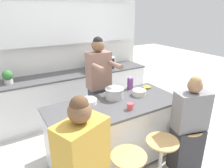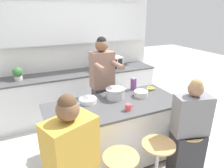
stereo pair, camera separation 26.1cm
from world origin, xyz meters
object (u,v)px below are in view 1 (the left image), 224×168
object	(u,v)px
person_seated_near	(188,130)
banana_bunch	(146,87)
coffee_cup_far	(79,108)
person_cooking	(99,91)
cooking_pot	(115,93)
juice_carton	(130,83)
bar_stool_center_right	(160,160)
bar_stool_rightmost	(185,145)
kitchen_island	(115,132)
potted_plant	(8,77)
coffee_cup_near	(130,106)
fruit_bowl	(88,101)
microwave	(100,63)

from	to	relation	value
person_seated_near	banana_bunch	size ratio (longest dim) A/B	7.43
coffee_cup_far	person_cooking	bearing A→B (deg)	44.20
person_seated_near	coffee_cup_far	world-z (taller)	person_seated_near
cooking_pot	juice_carton	size ratio (longest dim) A/B	1.81
coffee_cup_far	juice_carton	distance (m)	1.01
bar_stool_center_right	bar_stool_rightmost	size ratio (longest dim) A/B	1.00
kitchen_island	potted_plant	world-z (taller)	potted_plant
coffee_cup_near	coffee_cup_far	distance (m)	0.63
fruit_bowl	juice_carton	distance (m)	0.81
bar_stool_center_right	person_cooking	world-z (taller)	person_cooking
bar_stool_rightmost	coffee_cup_near	bearing A→B (deg)	149.96
coffee_cup_near	banana_bunch	xyz separation A→B (m)	(0.63, 0.44, -0.01)
juice_carton	microwave	distance (m)	1.20
juice_carton	potted_plant	world-z (taller)	potted_plant
fruit_bowl	microwave	bearing A→B (deg)	56.47
bar_stool_center_right	person_cooking	bearing A→B (deg)	97.75
fruit_bowl	juice_carton	xyz separation A→B (m)	(0.79, 0.15, 0.06)
bar_stool_rightmost	coffee_cup_near	world-z (taller)	coffee_cup_near
fruit_bowl	person_seated_near	bearing A→B (deg)	-38.91
banana_bunch	person_cooking	bearing A→B (deg)	148.13
kitchen_island	potted_plant	size ratio (longest dim) A/B	7.82
person_seated_near	coffee_cup_far	distance (m)	1.43
kitchen_island	banana_bunch	bearing A→B (deg)	16.04
fruit_bowl	banana_bunch	bearing A→B (deg)	0.92
person_seated_near	banana_bunch	world-z (taller)	person_seated_near
cooking_pot	potted_plant	size ratio (longest dim) A/B	1.51
coffee_cup_far	fruit_bowl	bearing A→B (deg)	37.20
person_cooking	cooking_pot	world-z (taller)	person_cooking
bar_stool_center_right	person_seated_near	bearing A→B (deg)	2.10
person_seated_near	cooking_pot	world-z (taller)	person_seated_near
microwave	potted_plant	bearing A→B (deg)	178.75
person_cooking	cooking_pot	xyz separation A→B (m)	(0.01, -0.44, 0.12)
kitchen_island	coffee_cup_near	bearing A→B (deg)	-73.06
juice_carton	potted_plant	size ratio (longest dim) A/B	0.83
bar_stool_center_right	banana_bunch	world-z (taller)	banana_bunch
person_cooking	fruit_bowl	size ratio (longest dim) A/B	7.15
kitchen_island	banana_bunch	distance (m)	0.87
kitchen_island	person_seated_near	bearing A→B (deg)	-41.88
potted_plant	juice_carton	bearing A→B (deg)	-37.54
bar_stool_center_right	potted_plant	bearing A→B (deg)	121.61
bar_stool_center_right	coffee_cup_near	bearing A→B (deg)	111.99
kitchen_island	bar_stool_rightmost	world-z (taller)	kitchen_island
bar_stool_center_right	coffee_cup_far	size ratio (longest dim) A/B	6.01
person_seated_near	microwave	distance (m)	2.22
coffee_cup_near	banana_bunch	world-z (taller)	coffee_cup_near
person_cooking	juice_carton	distance (m)	0.50
banana_bunch	microwave	world-z (taller)	microwave
kitchen_island	coffee_cup_far	bearing A→B (deg)	174.03
bar_stool_rightmost	juice_carton	distance (m)	1.17
bar_stool_rightmost	potted_plant	bearing A→B (deg)	130.33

